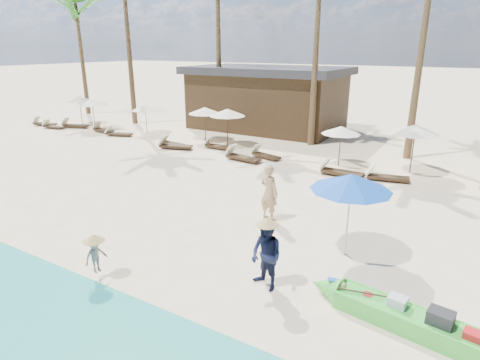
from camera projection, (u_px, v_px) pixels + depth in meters
The scene contains 27 objects.
ground at pixel (235, 265), 10.89m from camera, with size 240.00×240.00×0.00m, color #FFE3BC.
green_canoe at pixel (416, 322), 8.27m from camera, with size 5.42×1.22×0.69m.
tourist at pixel (269, 193), 13.44m from camera, with size 0.71×0.46×1.94m, color tan.
vendor_green at pixel (266, 256), 9.59m from camera, with size 0.85×0.66×1.75m, color #141938.
vendor_yellow at pixel (96, 255), 10.07m from camera, with size 0.60×0.34×0.93m, color gray.
blue_umbrella at pixel (351, 182), 10.78m from camera, with size 2.22×2.22×2.39m.
resort_parasol_0 at pixel (79, 99), 29.84m from camera, with size 2.06×2.06×2.12m.
lounger_0_left at pixel (44, 123), 29.77m from camera, with size 1.87×1.05×0.61m.
lounger_0_right at pixel (53, 126), 28.78m from camera, with size 1.76×0.80×0.58m.
resort_parasol_1 at pixel (92, 102), 27.88m from camera, with size 2.10×2.10×2.16m.
lounger_1_left at pixel (74, 125), 29.06m from camera, with size 2.00×1.20×0.65m.
lounger_1_right at pixel (102, 129), 27.54m from camera, with size 1.84×0.78×0.61m.
resort_parasol_2 at pixel (145, 108), 26.77m from camera, with size 1.87×1.87×1.92m.
lounger_2_left at pixel (118, 133), 26.41m from camera, with size 1.90×1.07×0.62m.
resort_parasol_3 at pixel (205, 111), 24.60m from camera, with size 2.03×2.03×2.09m.
lounger_3_left at pixel (174, 145), 23.08m from camera, with size 2.05×1.17×0.67m.
lounger_3_right at pixel (172, 143), 23.78m from camera, with size 1.74×0.69×0.58m.
resort_parasol_4 at pixel (227, 112), 23.29m from camera, with size 2.13×2.13×2.19m.
lounger_4_left at pixel (217, 145), 23.11m from camera, with size 1.76×0.55×0.60m.
lounger_4_right at pixel (241, 156), 20.73m from camera, with size 2.05×0.83×0.68m.
resort_parasol_5 at pixel (341, 130), 19.38m from camera, with size 1.91×1.91×1.97m.
lounger_5_left at pixel (264, 154), 21.19m from camera, with size 1.81×0.94×0.59m.
resort_parasol_6 at pixel (416, 129), 18.18m from camera, with size 2.21×2.21×2.28m.
lounger_6_left at pixel (339, 171), 18.29m from camera, with size 2.02×0.70×0.68m.
lounger_6_right at pixel (385, 176), 17.63m from camera, with size 1.94×0.95×0.63m.
palm_0 at pixel (77, 14), 32.86m from camera, with size 2.08×2.08×9.90m.
pavilion_west at pixel (267, 97), 28.33m from camera, with size 10.80×6.60×4.30m.
Camera 1 is at (5.01, -8.18, 5.64)m, focal length 30.00 mm.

